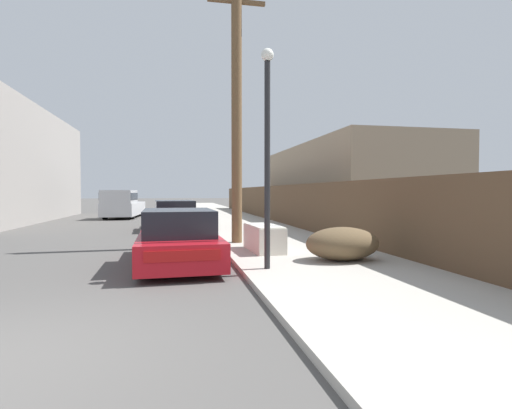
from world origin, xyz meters
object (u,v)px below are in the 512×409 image
object	(u,v)px
brush_pile	(342,244)
utility_pole	(237,107)
parked_sports_car_red	(178,239)
street_lamp	(267,141)
car_parked_mid	(174,216)
discarded_fridge	(264,238)
pickup_truck	(122,204)

from	to	relation	value
brush_pile	utility_pole	bearing A→B (deg)	116.83
parked_sports_car_red	street_lamp	distance (m)	3.20
car_parked_mid	utility_pole	size ratio (longest dim) A/B	0.58
discarded_fridge	utility_pole	xyz separation A→B (m)	(-0.44, 1.91, 3.90)
pickup_truck	street_lamp	distance (m)	20.11
discarded_fridge	street_lamp	xyz separation A→B (m)	(-0.49, -2.48, 2.28)
pickup_truck	brush_pile	bearing A→B (deg)	115.02
car_parked_mid	street_lamp	world-z (taller)	street_lamp
car_parked_mid	utility_pole	distance (m)	7.21
discarded_fridge	pickup_truck	xyz separation A→B (m)	(-5.72, 16.85, 0.44)
utility_pole	parked_sports_car_red	bearing A→B (deg)	-122.71
pickup_truck	brush_pile	xyz separation A→B (m)	(7.18, -18.70, -0.40)
discarded_fridge	parked_sports_car_red	size ratio (longest dim) A/B	0.41
parked_sports_car_red	utility_pole	size ratio (longest dim) A/B	0.55
discarded_fridge	pickup_truck	world-z (taller)	pickup_truck
car_parked_mid	brush_pile	bearing A→B (deg)	-72.12
pickup_truck	utility_pole	distance (m)	16.22
brush_pile	car_parked_mid	bearing A→B (deg)	111.79
utility_pole	street_lamp	bearing A→B (deg)	-90.55
street_lamp	brush_pile	distance (m)	3.03
discarded_fridge	street_lamp	distance (m)	3.40
brush_pile	pickup_truck	bearing A→B (deg)	111.01
parked_sports_car_red	brush_pile	size ratio (longest dim) A/B	2.62
discarded_fridge	pickup_truck	size ratio (longest dim) A/B	0.32
street_lamp	pickup_truck	bearing A→B (deg)	105.16
parked_sports_car_red	utility_pole	distance (m)	5.09
parked_sports_car_red	discarded_fridge	bearing A→B (deg)	20.86
street_lamp	brush_pile	xyz separation A→B (m)	(1.94, 0.63, -2.24)
car_parked_mid	street_lamp	size ratio (longest dim) A/B	1.06
utility_pole	street_lamp	distance (m)	4.68
discarded_fridge	brush_pile	bearing A→B (deg)	-54.31
discarded_fridge	brush_pile	size ratio (longest dim) A/B	1.07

